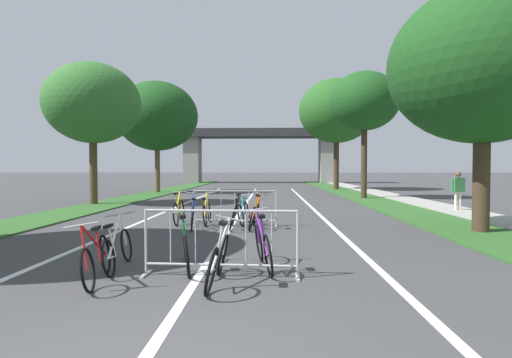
{
  "coord_description": "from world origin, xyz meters",
  "views": [
    {
      "loc": [
        1.1,
        -2.58,
        1.69
      ],
      "look_at": [
        0.32,
        21.15,
        1.05
      ],
      "focal_mm": 28.09,
      "sensor_mm": 36.0,
      "label": 1
    }
  ],
  "objects_px": {
    "bicycle_orange_1": "(254,215)",
    "bicycle_black_7": "(234,215)",
    "bicycle_blue_3": "(192,215)",
    "bicycle_yellow_10": "(179,211)",
    "tree_right_oak_mid": "(337,111)",
    "bicycle_teal_2": "(244,212)",
    "tree_right_maple_mid": "(364,102)",
    "bicycle_purple_5": "(263,246)",
    "bicycle_green_6": "(186,247)",
    "tree_left_pine_near": "(93,103)",
    "bicycle_red_8": "(97,258)",
    "bicycle_silver_4": "(218,259)",
    "crowd_barrier_nearest": "(221,243)",
    "tree_left_oak_near": "(157,116)",
    "pedestrian_pushing_bike": "(458,187)",
    "bicycle_white_9": "(118,248)",
    "tree_right_cypress_far": "(483,65)",
    "bicycle_yellow_0": "(207,212)",
    "crowd_barrier_second": "(235,209)"
  },
  "relations": [
    {
      "from": "tree_left_oak_near",
      "to": "tree_right_oak_mid",
      "type": "height_order",
      "value": "tree_right_oak_mid"
    },
    {
      "from": "bicycle_blue_3",
      "to": "bicycle_purple_5",
      "type": "xyz_separation_m",
      "value": [
        2.05,
        -4.44,
        -0.0
      ]
    },
    {
      "from": "crowd_barrier_second",
      "to": "bicycle_yellow_10",
      "type": "relative_size",
      "value": 1.49
    },
    {
      "from": "bicycle_blue_3",
      "to": "bicycle_red_8",
      "type": "bearing_deg",
      "value": -105.94
    },
    {
      "from": "bicycle_green_6",
      "to": "bicycle_red_8",
      "type": "distance_m",
      "value": 1.4
    },
    {
      "from": "tree_right_cypress_far",
      "to": "tree_right_maple_mid",
      "type": "distance_m",
      "value": 11.7
    },
    {
      "from": "tree_left_pine_near",
      "to": "bicycle_green_6",
      "type": "distance_m",
      "value": 14.08
    },
    {
      "from": "bicycle_teal_2",
      "to": "bicycle_yellow_10",
      "type": "height_order",
      "value": "bicycle_yellow_10"
    },
    {
      "from": "bicycle_white_9",
      "to": "bicycle_purple_5",
      "type": "bearing_deg",
      "value": -4.4
    },
    {
      "from": "bicycle_black_7",
      "to": "pedestrian_pushing_bike",
      "type": "relative_size",
      "value": 1.03
    },
    {
      "from": "tree_right_oak_mid",
      "to": "bicycle_blue_3",
      "type": "relative_size",
      "value": 5.04
    },
    {
      "from": "bicycle_blue_3",
      "to": "bicycle_black_7",
      "type": "relative_size",
      "value": 1.05
    },
    {
      "from": "tree_left_pine_near",
      "to": "bicycle_silver_4",
      "type": "relative_size",
      "value": 3.82
    },
    {
      "from": "bicycle_yellow_0",
      "to": "bicycle_teal_2",
      "type": "xyz_separation_m",
      "value": [
        1.11,
        0.06,
        0.01
      ]
    },
    {
      "from": "tree_left_oak_near",
      "to": "bicycle_red_8",
      "type": "height_order",
      "value": "tree_left_oak_near"
    },
    {
      "from": "bicycle_purple_5",
      "to": "bicycle_black_7",
      "type": "xyz_separation_m",
      "value": [
        -0.88,
        4.48,
        -0.02
      ]
    },
    {
      "from": "tree_right_maple_mid",
      "to": "bicycle_purple_5",
      "type": "xyz_separation_m",
      "value": [
        -5.33,
        -15.55,
        -4.95
      ]
    },
    {
      "from": "bicycle_orange_1",
      "to": "bicycle_silver_4",
      "type": "distance_m",
      "value": 5.43
    },
    {
      "from": "crowd_barrier_nearest",
      "to": "bicycle_green_6",
      "type": "bearing_deg",
      "value": 147.19
    },
    {
      "from": "crowd_barrier_nearest",
      "to": "pedestrian_pushing_bike",
      "type": "relative_size",
      "value": 1.57
    },
    {
      "from": "tree_right_cypress_far",
      "to": "bicycle_teal_2",
      "type": "relative_size",
      "value": 3.79
    },
    {
      "from": "tree_right_oak_mid",
      "to": "bicycle_red_8",
      "type": "relative_size",
      "value": 5.07
    },
    {
      "from": "bicycle_red_8",
      "to": "bicycle_white_9",
      "type": "relative_size",
      "value": 1.0
    },
    {
      "from": "bicycle_teal_2",
      "to": "bicycle_silver_4",
      "type": "relative_size",
      "value": 0.99
    },
    {
      "from": "tree_right_maple_mid",
      "to": "bicycle_yellow_10",
      "type": "distance_m",
      "value": 13.85
    },
    {
      "from": "tree_right_oak_mid",
      "to": "bicycle_purple_5",
      "type": "bearing_deg",
      "value": -102.2
    },
    {
      "from": "tree_right_oak_mid",
      "to": "bicycle_teal_2",
      "type": "height_order",
      "value": "tree_right_oak_mid"
    },
    {
      "from": "tree_left_oak_near",
      "to": "tree_right_oak_mid",
      "type": "distance_m",
      "value": 13.52
    },
    {
      "from": "crowd_barrier_nearest",
      "to": "bicycle_purple_5",
      "type": "height_order",
      "value": "crowd_barrier_nearest"
    },
    {
      "from": "bicycle_green_6",
      "to": "bicycle_red_8",
      "type": "relative_size",
      "value": 1.02
    },
    {
      "from": "bicycle_yellow_0",
      "to": "bicycle_blue_3",
      "type": "bearing_deg",
      "value": -109.77
    },
    {
      "from": "tree_left_pine_near",
      "to": "bicycle_red_8",
      "type": "xyz_separation_m",
      "value": [
        5.55,
        -12.38,
        -4.31
      ]
    },
    {
      "from": "bicycle_white_9",
      "to": "tree_right_cypress_far",
      "type": "bearing_deg",
      "value": 20.23
    },
    {
      "from": "bicycle_purple_5",
      "to": "bicycle_green_6",
      "type": "bearing_deg",
      "value": 173.39
    },
    {
      "from": "tree_left_pine_near",
      "to": "tree_right_maple_mid",
      "type": "relative_size",
      "value": 0.93
    },
    {
      "from": "bicycle_blue_3",
      "to": "bicycle_orange_1",
      "type": "bearing_deg",
      "value": -10.17
    },
    {
      "from": "tree_left_pine_near",
      "to": "bicycle_silver_4",
      "type": "xyz_separation_m",
      "value": [
        7.38,
        -12.48,
        -4.29
      ]
    },
    {
      "from": "tree_right_maple_mid",
      "to": "crowd_barrier_nearest",
      "type": "height_order",
      "value": "tree_right_maple_mid"
    },
    {
      "from": "bicycle_orange_1",
      "to": "bicycle_black_7",
      "type": "height_order",
      "value": "bicycle_orange_1"
    },
    {
      "from": "tree_left_pine_near",
      "to": "bicycle_teal_2",
      "type": "distance_m",
      "value": 10.53
    },
    {
      "from": "tree_left_oak_near",
      "to": "bicycle_blue_3",
      "type": "xyz_separation_m",
      "value": [
        5.49,
        -16.0,
        -4.84
      ]
    },
    {
      "from": "tree_left_oak_near",
      "to": "tree_right_maple_mid",
      "type": "xyz_separation_m",
      "value": [
        12.86,
        -4.89,
        0.11
      ]
    },
    {
      "from": "crowd_barrier_nearest",
      "to": "crowd_barrier_second",
      "type": "xyz_separation_m",
      "value": [
        -0.23,
        5.33,
        0.0
      ]
    },
    {
      "from": "bicycle_black_7",
      "to": "tree_left_pine_near",
      "type": "bearing_deg",
      "value": 134.05
    },
    {
      "from": "crowd_barrier_nearest",
      "to": "bicycle_teal_2",
      "type": "distance_m",
      "value": 5.81
    },
    {
      "from": "bicycle_blue_3",
      "to": "bicycle_yellow_10",
      "type": "xyz_separation_m",
      "value": [
        -0.59,
        0.92,
        -0.0
      ]
    },
    {
      "from": "bicycle_blue_3",
      "to": "bicycle_purple_5",
      "type": "bearing_deg",
      "value": -76.77
    },
    {
      "from": "tree_left_oak_near",
      "to": "bicycle_red_8",
      "type": "bearing_deg",
      "value": -76.58
    },
    {
      "from": "bicycle_yellow_0",
      "to": "bicycle_orange_1",
      "type": "bearing_deg",
      "value": -30.59
    },
    {
      "from": "bicycle_yellow_0",
      "to": "bicycle_yellow_10",
      "type": "relative_size",
      "value": 1.01
    }
  ]
}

